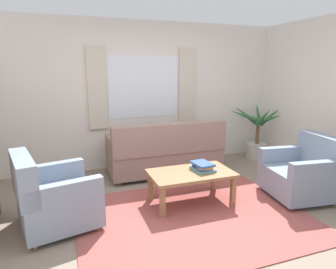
{
  "coord_description": "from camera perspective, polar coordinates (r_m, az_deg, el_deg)",
  "views": [
    {
      "loc": [
        -1.38,
        -2.93,
        1.77
      ],
      "look_at": [
        -0.08,
        0.7,
        0.9
      ],
      "focal_mm": 31.08,
      "sensor_mm": 36.0,
      "label": 1
    }
  ],
  "objects": [
    {
      "name": "area_rug",
      "position": [
        3.68,
        5.01,
        -15.89
      ],
      "size": [
        2.74,
        2.08,
        0.01
      ],
      "primitive_type": "cube",
      "color": "#9E4C47",
      "rests_on": "ground_plane"
    },
    {
      "name": "armchair_left",
      "position": [
        3.59,
        -21.74,
        -11.41
      ],
      "size": [
        0.99,
        1.0,
        0.88
      ],
      "rotation": [
        0.0,
        0.0,
        1.79
      ],
      "color": "gray",
      "rests_on": "ground_plane"
    },
    {
      "name": "coffee_table",
      "position": [
        3.9,
        4.54,
        -8.1
      ],
      "size": [
        1.1,
        0.64,
        0.44
      ],
      "color": "olive",
      "rests_on": "ground_plane"
    },
    {
      "name": "armchair_right",
      "position": [
        4.49,
        24.94,
        -6.84
      ],
      "size": [
        0.92,
        0.94,
        0.88
      ],
      "rotation": [
        0.0,
        0.0,
        -1.7
      ],
      "color": "gray",
      "rests_on": "ground_plane"
    },
    {
      "name": "window_with_curtains",
      "position": [
        5.29,
        -4.69,
        9.25
      ],
      "size": [
        1.98,
        0.07,
        1.4
      ],
      "color": "white"
    },
    {
      "name": "couch",
      "position": [
        4.97,
        -0.46,
        -3.63
      ],
      "size": [
        1.9,
        0.82,
        0.92
      ],
      "rotation": [
        0.0,
        0.0,
        3.14
      ],
      "color": "gray",
      "rests_on": "ground_plane"
    },
    {
      "name": "potted_plant",
      "position": [
        6.05,
        17.07,
        -0.39
      ],
      "size": [
        1.12,
        1.13,
        1.14
      ],
      "color": "#B7B2A8",
      "rests_on": "ground_plane"
    },
    {
      "name": "ground_plane",
      "position": [
        3.69,
        5.01,
        -15.97
      ],
      "size": [
        6.24,
        6.24,
        0.0
      ],
      "primitive_type": "plane",
      "color": "gray"
    },
    {
      "name": "book_stack_on_table",
      "position": [
        3.94,
        6.81,
        -6.29
      ],
      "size": [
        0.27,
        0.33,
        0.11
      ],
      "color": "#5B8E93",
      "rests_on": "coffee_table"
    },
    {
      "name": "wall_back",
      "position": [
        5.39,
        -4.9,
        7.71
      ],
      "size": [
        5.32,
        0.12,
        2.6
      ],
      "primitive_type": "cube",
      "color": "silver",
      "rests_on": "ground_plane"
    }
  ]
}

